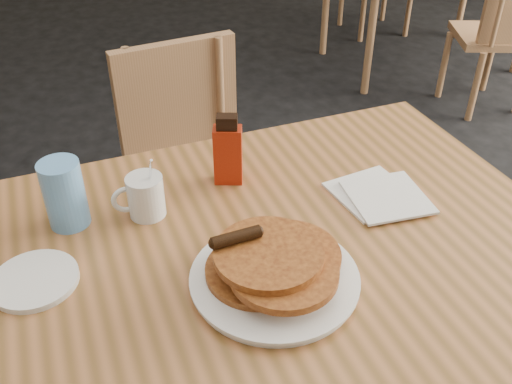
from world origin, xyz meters
TOP-DOWN VIEW (x-y plane):
  - main_table at (0.00, -0.02)m, footprint 1.42×1.02m
  - chair_main_far at (0.02, 0.72)m, footprint 0.46×0.46m
  - chair_neighbor_near at (1.85, 1.56)m, footprint 0.48×0.49m
  - pancake_plate at (0.03, -0.12)m, footprint 0.31×0.31m
  - coffee_mug at (-0.17, 0.16)m, footprint 0.11×0.08m
  - syrup_bottle at (0.03, 0.23)m, footprint 0.07×0.06m
  - napkin_stack at (0.33, 0.07)m, footprint 0.20×0.21m
  - blue_tumbler at (-0.32, 0.17)m, footprint 0.09×0.09m
  - side_saucer at (-0.39, 0.01)m, footprint 0.19×0.19m

SIDE VIEW (x-z plane):
  - chair_neighbor_near at x=1.85m, z-range 0.08..0.91m
  - chair_main_far at x=0.02m, z-range 0.08..0.95m
  - main_table at x=0.00m, z-range 0.34..1.09m
  - napkin_stack at x=0.33m, z-range 0.75..0.76m
  - side_saucer at x=-0.39m, z-range 0.75..0.76m
  - pancake_plate at x=0.03m, z-range 0.73..0.83m
  - coffee_mug at x=-0.17m, z-range 0.73..0.87m
  - blue_tumbler at x=-0.32m, z-range 0.75..0.90m
  - syrup_bottle at x=0.03m, z-range 0.74..0.91m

